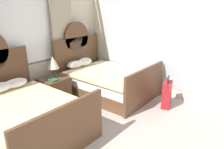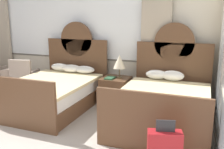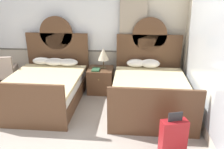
# 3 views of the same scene
# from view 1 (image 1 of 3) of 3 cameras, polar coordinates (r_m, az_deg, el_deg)

# --- Properties ---
(wall_right_mirror) EXTENTS (0.08, 4.67, 2.70)m
(wall_right_mirror) POSITION_cam_1_polar(r_m,az_deg,el_deg) (5.44, 13.66, 8.57)
(wall_right_mirror) COLOR beige
(wall_right_mirror) RESTS_ON ground_plane
(bed_near_window) EXTENTS (1.59, 2.23, 1.78)m
(bed_near_window) POSITION_cam_1_polar(r_m,az_deg,el_deg) (4.17, -22.89, -9.95)
(bed_near_window) COLOR brown
(bed_near_window) RESTS_ON ground_plane
(bed_near_mirror) EXTENTS (1.59, 2.23, 1.78)m
(bed_near_mirror) POSITION_cam_1_polar(r_m,az_deg,el_deg) (5.51, -1.69, -1.50)
(bed_near_mirror) COLOR brown
(bed_near_mirror) RESTS_ON ground_plane
(nightstand_between_beds) EXTENTS (0.59, 0.62, 0.60)m
(nightstand_between_beds) POSITION_cam_1_polar(r_m,az_deg,el_deg) (5.23, -15.27, -4.00)
(nightstand_between_beds) COLOR brown
(nightstand_between_beds) RESTS_ON ground_plane
(table_lamp_on_nightstand) EXTENTS (0.27, 0.27, 0.50)m
(table_lamp_on_nightstand) POSITION_cam_1_polar(r_m,az_deg,el_deg) (5.10, -15.52, 3.07)
(table_lamp_on_nightstand) COLOR brown
(table_lamp_on_nightstand) RESTS_ON nightstand_between_beds
(book_on_nightstand) EXTENTS (0.18, 0.26, 0.03)m
(book_on_nightstand) POSITION_cam_1_polar(r_m,az_deg,el_deg) (4.98, -15.58, -1.33)
(book_on_nightstand) COLOR #285133
(book_on_nightstand) RESTS_ON nightstand_between_beds
(suitcase_on_floor) EXTENTS (0.44, 0.28, 0.72)m
(suitcase_on_floor) POSITION_cam_1_polar(r_m,az_deg,el_deg) (4.98, 14.47, -5.15)
(suitcase_on_floor) COLOR maroon
(suitcase_on_floor) RESTS_ON ground_plane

